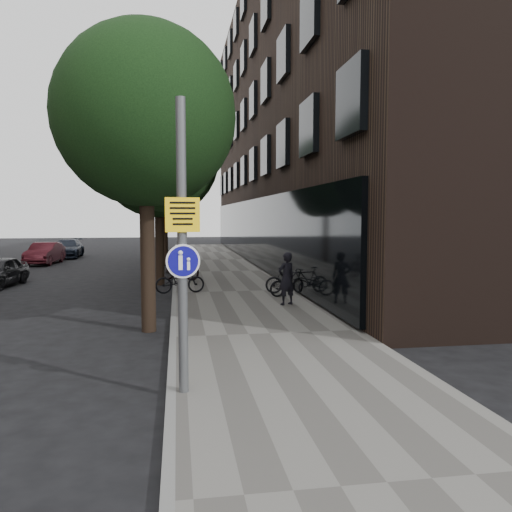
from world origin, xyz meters
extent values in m
plane|color=black|center=(0.00, 0.00, 0.00)|extent=(120.00, 120.00, 0.00)
cube|color=slate|center=(0.25, 10.00, 0.06)|extent=(4.50, 60.00, 0.12)
cube|color=slate|center=(-2.00, 10.00, 0.07)|extent=(0.15, 60.00, 0.13)
cube|color=black|center=(8.50, 22.00, 9.00)|extent=(12.00, 40.00, 18.00)
cylinder|color=black|center=(-2.60, 4.50, 1.60)|extent=(0.36, 0.36, 3.20)
sphere|color=black|center=(-2.60, 4.50, 5.30)|extent=(4.40, 4.40, 4.40)
sphere|color=black|center=(-2.20, 5.30, 4.30)|extent=(2.64, 2.64, 2.64)
cylinder|color=black|center=(-2.60, 13.00, 1.60)|extent=(0.36, 0.36, 3.20)
sphere|color=black|center=(-2.60, 13.00, 5.30)|extent=(5.00, 5.00, 5.00)
sphere|color=black|center=(-2.20, 13.80, 4.30)|extent=(3.00, 3.00, 3.00)
cylinder|color=black|center=(-2.60, 22.00, 1.60)|extent=(0.36, 0.36, 3.20)
sphere|color=black|center=(-2.60, 22.00, 5.30)|extent=(5.00, 5.00, 5.00)
sphere|color=black|center=(-2.20, 22.80, 4.30)|extent=(3.00, 3.00, 3.00)
cylinder|color=#595B5E|center=(-1.80, -0.30, 2.39)|extent=(0.15, 0.15, 4.54)
cube|color=yellow|center=(-1.80, -0.30, 2.90)|extent=(0.52, 0.09, 0.52)
cylinder|color=#0E0B7C|center=(-1.80, -0.30, 2.19)|extent=(0.46, 0.07, 0.46)
cylinder|color=white|center=(-1.80, -0.30, 2.19)|extent=(0.52, 0.07, 0.52)
imported|color=black|center=(1.45, 6.96, 0.94)|extent=(0.71, 0.61, 1.64)
imported|color=black|center=(2.00, 8.62, 0.55)|extent=(1.75, 0.99, 0.87)
imported|color=black|center=(1.97, 9.09, 0.59)|extent=(1.62, 0.76, 0.94)
imported|color=black|center=(-1.80, 9.84, 0.58)|extent=(1.81, 0.83, 0.92)
imported|color=black|center=(-1.80, 13.44, 0.67)|extent=(1.86, 1.27, 1.10)
imported|color=#501720|center=(-9.69, 23.17, 0.64)|extent=(1.60, 3.98, 1.29)
imported|color=black|center=(-9.35, 27.82, 0.64)|extent=(1.94, 4.45, 1.27)
camera|label=1|loc=(-1.87, -8.03, 2.88)|focal=35.00mm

